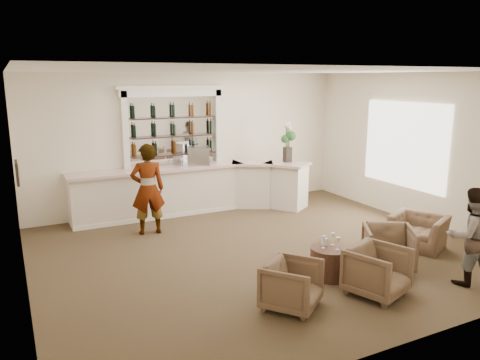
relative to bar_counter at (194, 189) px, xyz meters
name	(u,v)px	position (x,y,z in m)	size (l,w,h in m)	color
ground	(262,251)	(0.16, -3.00, -0.57)	(8.00, 8.00, 0.00)	brown
room_shell	(252,123)	(0.33, -2.29, 1.77)	(8.04, 7.02, 3.32)	#F6E9CC
bar_counter	(194,189)	(0.00, 0.00, 0.00)	(5.72, 1.80, 1.14)	silver
back_bar_alcove	(174,127)	(-0.34, 0.41, 1.46)	(2.64, 0.25, 3.00)	white
cocktail_table	(330,262)	(0.60, -4.48, -0.32)	(0.65, 0.65, 0.50)	#4C2F21
sommelier	(148,189)	(-1.41, -1.02, 0.37)	(0.69, 0.45, 1.89)	gray
guest	(470,236)	(2.37, -5.66, 0.21)	(0.76, 0.59, 1.56)	gray
armchair_left	(292,285)	(-0.53, -5.10, -0.23)	(0.74, 0.76, 0.69)	brown
armchair_center	(377,271)	(0.83, -5.32, -0.20)	(0.79, 0.81, 0.74)	brown
armchair_right	(388,248)	(1.69, -4.65, -0.20)	(0.79, 0.82, 0.74)	brown
armchair_far	(418,231)	(2.95, -4.14, -0.26)	(0.97, 0.84, 0.63)	brown
espresso_machine	(198,156)	(0.13, 0.05, 0.79)	(0.50, 0.42, 0.44)	#B5B5BA
flower_vase	(288,140)	(2.26, -0.54, 1.12)	(0.26, 0.26, 0.98)	black
wine_glass_bar_left	(181,163)	(-0.31, 0.01, 0.67)	(0.07, 0.07, 0.21)	white
wine_glass_bar_right	(190,162)	(-0.09, 0.01, 0.67)	(0.07, 0.07, 0.21)	white
wine_glass_tbl_a	(324,242)	(0.48, -4.45, 0.03)	(0.07, 0.07, 0.21)	white
wine_glass_tbl_b	(333,239)	(0.70, -4.40, 0.03)	(0.07, 0.07, 0.21)	white
wine_glass_tbl_c	(338,244)	(0.64, -4.61, 0.03)	(0.07, 0.07, 0.21)	white
napkin_holder	(324,242)	(0.58, -4.34, -0.01)	(0.08, 0.08, 0.12)	white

